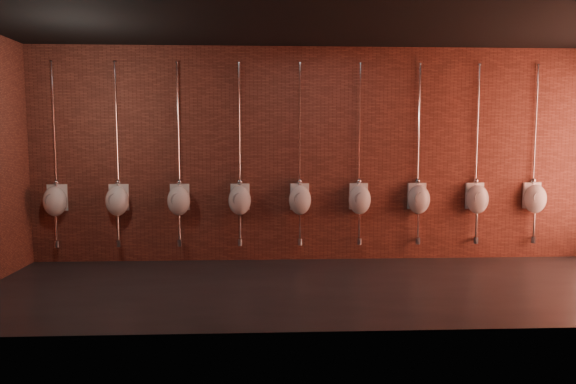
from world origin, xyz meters
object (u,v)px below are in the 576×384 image
(urinal_0, at_px, (55,200))
(urinal_8, at_px, (535,198))
(urinal_4, at_px, (300,199))
(urinal_1, at_px, (117,200))
(urinal_6, at_px, (419,198))
(urinal_3, at_px, (240,199))
(urinal_7, at_px, (477,198))
(urinal_5, at_px, (360,199))
(urinal_2, at_px, (179,200))

(urinal_0, bearing_deg, urinal_8, 0.00)
(urinal_4, bearing_deg, urinal_1, 180.00)
(urinal_0, xyz_separation_m, urinal_4, (3.59, 0.00, 0.00))
(urinal_6, bearing_deg, urinal_3, 180.00)
(urinal_6, xyz_separation_m, urinal_7, (0.90, 0.00, 0.00))
(urinal_1, xyz_separation_m, urinal_3, (1.80, 0.00, 0.00))
(urinal_1, bearing_deg, urinal_3, 0.00)
(urinal_3, height_order, urinal_4, same)
(urinal_5, bearing_deg, urinal_7, 0.00)
(urinal_0, height_order, urinal_5, same)
(urinal_0, distance_m, urinal_2, 1.80)
(urinal_1, height_order, urinal_6, same)
(urinal_4, xyz_separation_m, urinal_7, (2.69, 0.00, 0.00))
(urinal_5, relative_size, urinal_6, 1.00)
(urinal_1, relative_size, urinal_4, 1.00)
(urinal_8, bearing_deg, urinal_6, 180.00)
(urinal_0, relative_size, urinal_3, 1.00)
(urinal_2, xyz_separation_m, urinal_6, (3.59, 0.00, 0.00))
(urinal_5, bearing_deg, urinal_6, 0.00)
(urinal_2, bearing_deg, urinal_5, 0.00)
(urinal_3, bearing_deg, urinal_6, 0.00)
(urinal_0, height_order, urinal_8, same)
(urinal_3, relative_size, urinal_8, 1.00)
(urinal_6, relative_size, urinal_7, 1.00)
(urinal_5, xyz_separation_m, urinal_7, (1.80, 0.00, 0.00))
(urinal_0, bearing_deg, urinal_7, 0.00)
(urinal_0, xyz_separation_m, urinal_3, (2.69, 0.00, 0.00))
(urinal_6, bearing_deg, urinal_1, 180.00)
(urinal_3, relative_size, urinal_7, 1.00)
(urinal_2, xyz_separation_m, urinal_8, (5.39, 0.00, 0.00))
(urinal_5, distance_m, urinal_6, 0.90)
(urinal_2, bearing_deg, urinal_6, 0.00)
(urinal_3, height_order, urinal_7, same)
(urinal_7, bearing_deg, urinal_3, 180.00)
(urinal_3, relative_size, urinal_4, 1.00)
(urinal_1, relative_size, urinal_5, 1.00)
(urinal_4, relative_size, urinal_6, 1.00)
(urinal_1, relative_size, urinal_7, 1.00)
(urinal_0, height_order, urinal_1, same)
(urinal_5, bearing_deg, urinal_3, 180.00)
(urinal_1, distance_m, urinal_8, 6.29)
(urinal_8, bearing_deg, urinal_2, 180.00)
(urinal_1, bearing_deg, urinal_0, 180.00)
(urinal_0, bearing_deg, urinal_4, 0.00)
(urinal_2, xyz_separation_m, urinal_3, (0.90, 0.00, 0.00))
(urinal_2, distance_m, urinal_3, 0.90)
(urinal_4, distance_m, urinal_5, 0.90)
(urinal_7, relative_size, urinal_8, 1.00)
(urinal_0, distance_m, urinal_1, 0.90)
(urinal_2, xyz_separation_m, urinal_7, (4.49, 0.00, 0.00))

